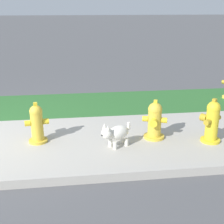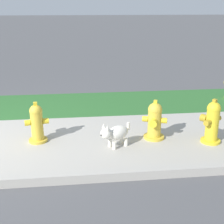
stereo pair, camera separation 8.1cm
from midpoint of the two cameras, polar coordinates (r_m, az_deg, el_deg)
name	(u,v)px [view 1 (the left image)]	position (r m, az deg, el deg)	size (l,w,h in m)	color
fire_hydrant_across_street	(212,122)	(5.15, 17.37, -1.68)	(0.36, 0.35, 0.72)	yellow
fire_hydrant_mid_block	(155,121)	(5.09, 7.35, -1.59)	(0.40, 0.38, 0.66)	gold
fire_hydrant_by_grass_verge	(37,124)	(5.06, -14.02, -2.10)	(0.38, 0.35, 0.67)	gold
small_white_dog	(116,133)	(4.75, 0.24, -3.92)	(0.48, 0.36, 0.43)	silver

